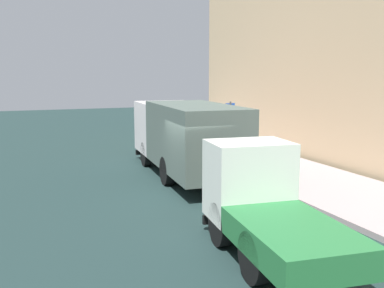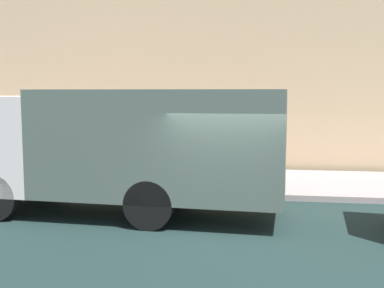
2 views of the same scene
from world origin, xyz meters
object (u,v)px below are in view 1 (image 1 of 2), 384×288
object	(u,v)px
large_utility_truck	(184,134)
pedestrian_walking	(234,141)
small_flatbed_truck	(264,204)
traffic_cone_orange	(201,145)
street_sign_post	(230,128)
pedestrian_standing	(234,133)

from	to	relation	value
large_utility_truck	pedestrian_walking	size ratio (longest dim) A/B	5.32
pedestrian_walking	small_flatbed_truck	bearing A→B (deg)	48.95
pedestrian_walking	traffic_cone_orange	bearing A→B (deg)	-93.36
large_utility_truck	street_sign_post	size ratio (longest dim) A/B	3.11
pedestrian_walking	traffic_cone_orange	distance (m)	2.60
large_utility_truck	street_sign_post	distance (m)	2.47
pedestrian_standing	traffic_cone_orange	size ratio (longest dim) A/B	2.79
small_flatbed_truck	pedestrian_standing	distance (m)	13.18
large_utility_truck	pedestrian_walking	xyz separation A→B (m)	(3.18, 1.79, -0.69)
small_flatbed_truck	street_sign_post	world-z (taller)	street_sign_post
small_flatbed_truck	traffic_cone_orange	xyz separation A→B (m)	(3.64, 12.32, -0.67)
small_flatbed_truck	street_sign_post	bearing A→B (deg)	74.35
large_utility_truck	small_flatbed_truck	xyz separation A→B (m)	(-1.09, -8.06, -0.55)
pedestrian_walking	street_sign_post	xyz separation A→B (m)	(-0.80, -1.14, 0.77)
pedestrian_walking	street_sign_post	size ratio (longest dim) A/B	0.58
pedestrian_standing	street_sign_post	xyz separation A→B (m)	(-1.91, -3.32, 0.73)
large_utility_truck	pedestrian_walking	world-z (taller)	large_utility_truck
street_sign_post	traffic_cone_orange	bearing A→B (deg)	87.31
pedestrian_walking	traffic_cone_orange	xyz separation A→B (m)	(-0.63, 2.47, -0.54)
traffic_cone_orange	street_sign_post	bearing A→B (deg)	-92.69
large_utility_truck	pedestrian_standing	distance (m)	5.88
pedestrian_walking	pedestrian_standing	bearing A→B (deg)	-134.62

